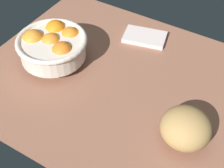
{
  "coord_description": "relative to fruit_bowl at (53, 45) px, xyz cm",
  "views": [
    {
      "loc": [
        37.22,
        -61.99,
        71.65
      ],
      "look_at": [
        4.04,
        -6.76,
        5.0
      ],
      "focal_mm": 53.28,
      "sensor_mm": 36.0,
      "label": 1
    }
  ],
  "objects": [
    {
      "name": "bread_loaf",
      "position": [
        47.09,
        -7.15,
        -1.59
      ],
      "size": [
        17.96,
        17.95,
        9.33
      ],
      "primitive_type": "ellipsoid",
      "rotation": [
        0.0,
        0.0,
        2.59
      ],
      "color": "tan",
      "rests_on": "ground"
    },
    {
      "name": "ground_plane",
      "position": [
        19.63,
        2.9,
        -7.76
      ],
      "size": [
        79.54,
        67.56,
        3.0
      ],
      "primitive_type": "cube",
      "color": "#925E47"
    },
    {
      "name": "fruit_bowl",
      "position": [
        0.0,
        0.0,
        0.0
      ],
      "size": [
        21.88,
        21.88,
        10.64
      ],
      "color": "silver",
      "rests_on": "ground"
    },
    {
      "name": "napkin_folded",
      "position": [
        20.06,
        24.77,
        -5.49
      ],
      "size": [
        15.9,
        11.93,
        1.53
      ],
      "primitive_type": "cube",
      "rotation": [
        0.0,
        0.0,
        0.24
      ],
      "color": "silver",
      "rests_on": "ground"
    }
  ]
}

